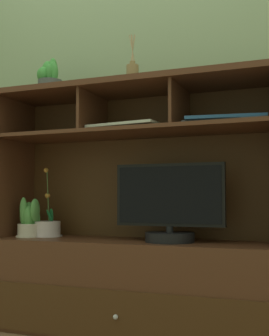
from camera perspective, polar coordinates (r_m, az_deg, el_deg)
floor_plane at (r=2.45m, az=0.00°, el=-20.26°), size 6.00×6.00×0.02m
back_wall at (r=2.69m, az=2.00°, el=11.59°), size 6.00×0.02×2.80m
media_console at (r=2.38m, az=0.07°, el=-10.74°), size 1.59×0.48×1.28m
tv_monitor at (r=2.26m, az=4.42°, el=-5.12°), size 0.55×0.24×0.39m
potted_orchid at (r=2.63m, az=-10.86°, el=-7.44°), size 0.17×0.17×0.39m
potted_fern at (r=2.62m, az=-13.05°, el=-6.39°), size 0.14×0.14×0.22m
magazine_stack_left at (r=2.23m, az=11.45°, el=5.72°), size 0.40×0.30×0.03m
magazine_stack_centre at (r=2.37m, az=-0.79°, el=5.06°), size 0.40×0.29×0.02m
diffuser_bottle at (r=2.42m, az=-0.25°, el=11.80°), size 0.06×0.06×0.26m
potted_succulent at (r=2.68m, az=-10.62°, el=10.97°), size 0.16×0.16×0.21m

